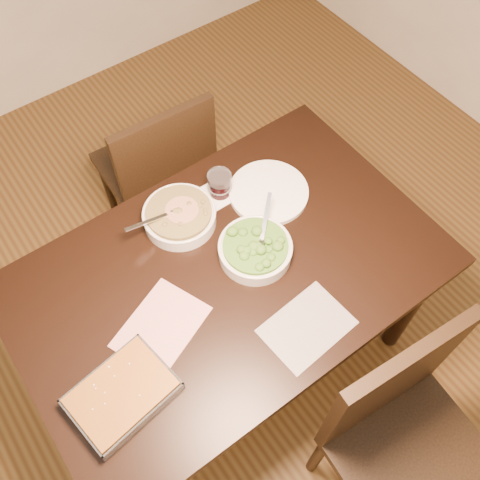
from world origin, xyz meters
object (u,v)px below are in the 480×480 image
at_px(baking_dish, 122,394).
at_px(chair_near, 404,433).
at_px(table, 229,284).
at_px(wine_tumbler, 220,183).
at_px(stew_bowl, 179,216).
at_px(chair_far, 160,169).
at_px(broccoli_bowl, 255,249).
at_px(dinner_plate, 269,192).

relative_size(baking_dish, chair_near, 0.32).
height_order(table, wine_tumbler, wine_tumbler).
relative_size(table, stew_bowl, 4.94).
relative_size(table, chair_far, 1.54).
bearing_deg(chair_near, stew_bowl, 105.89).
bearing_deg(stew_bowl, broccoli_bowl, -63.24).
bearing_deg(baking_dish, wine_tumbler, 26.21).
distance_m(baking_dish, chair_far, 1.08).
bearing_deg(dinner_plate, baking_dish, -156.83).
relative_size(stew_bowl, dinner_plate, 0.99).
height_order(table, baking_dish, baking_dish).
bearing_deg(wine_tumbler, table, -120.16).
distance_m(stew_bowl, wine_tumbler, 0.19).
xyz_separation_m(dinner_plate, chair_far, (-0.18, 0.52, -0.25)).
distance_m(stew_bowl, broccoli_bowl, 0.29).
xyz_separation_m(stew_bowl, wine_tumbler, (0.18, 0.02, 0.02)).
xyz_separation_m(wine_tumbler, chair_near, (0.01, -0.99, -0.25)).
bearing_deg(dinner_plate, chair_far, 108.98).
bearing_deg(chair_far, table, 82.64).
xyz_separation_m(table, dinner_plate, (0.30, 0.17, 0.10)).
bearing_deg(chair_near, wine_tumbler, 95.10).
distance_m(table, broccoli_bowl, 0.17).
xyz_separation_m(broccoli_bowl, baking_dish, (-0.59, -0.16, -0.01)).
distance_m(broccoli_bowl, chair_near, 0.75).
distance_m(broccoli_bowl, baking_dish, 0.61).
bearing_deg(chair_far, dinner_plate, 111.75).
xyz_separation_m(stew_bowl, chair_near, (0.19, -0.97, -0.23)).
distance_m(table, baking_dish, 0.52).
distance_m(wine_tumbler, chair_near, 1.02).
xyz_separation_m(wine_tumbler, chair_far, (-0.04, 0.41, -0.29)).
height_order(stew_bowl, chair_near, chair_near).
relative_size(dinner_plate, chair_near, 0.29).
bearing_deg(broccoli_bowl, dinner_plate, 42.34).
bearing_deg(table, chair_far, 79.87).
bearing_deg(chair_near, chair_far, 96.58).
height_order(dinner_plate, chair_far, chair_far).
height_order(table, chair_far, chair_far).
distance_m(stew_bowl, chair_far, 0.53).
height_order(dinner_plate, chair_near, chair_near).
distance_m(wine_tumbler, dinner_plate, 0.18).
height_order(broccoli_bowl, dinner_plate, broccoli_bowl).
relative_size(broccoli_bowl, dinner_plate, 0.87).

